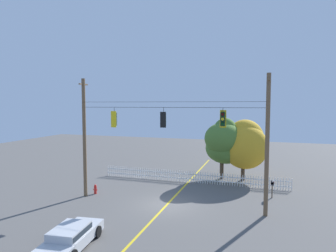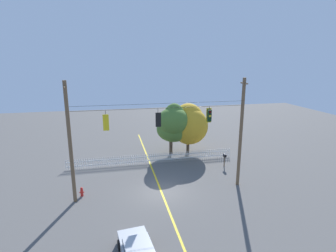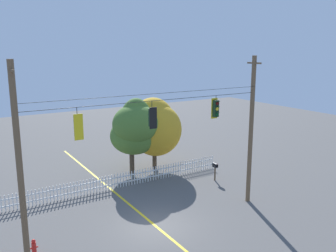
{
  "view_description": "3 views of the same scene",
  "coord_description": "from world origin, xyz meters",
  "px_view_note": "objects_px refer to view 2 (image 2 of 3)",
  "views": [
    {
      "loc": [
        6.43,
        -19.83,
        7.34
      ],
      "look_at": [
        0.1,
        -0.02,
        5.78
      ],
      "focal_mm": 31.31,
      "sensor_mm": 36.0,
      "label": 1
    },
    {
      "loc": [
        -3.72,
        -19.79,
        10.69
      ],
      "look_at": [
        0.5,
        -0.25,
        5.72
      ],
      "focal_mm": 28.46,
      "sensor_mm": 36.0,
      "label": 2
    },
    {
      "loc": [
        -9.22,
        -16.24,
        9.75
      ],
      "look_at": [
        0.71,
        -0.04,
        5.69
      ],
      "focal_mm": 39.0,
      "sensor_mm": 36.0,
      "label": 3
    }
  ],
  "objects_px": {
    "traffic_signal_northbound_secondary": "(106,122)",
    "traffic_signal_northbound_primary": "(158,119)",
    "roadside_mailbox": "(225,156)",
    "autumn_maple_near_fence": "(174,124)",
    "fire_hydrant": "(82,192)",
    "autumn_maple_mid": "(188,124)",
    "traffic_signal_southbound_primary": "(209,116)"
  },
  "relations": [
    {
      "from": "autumn_maple_near_fence",
      "to": "fire_hydrant",
      "type": "distance_m",
      "value": 12.82
    },
    {
      "from": "fire_hydrant",
      "to": "roadside_mailbox",
      "type": "height_order",
      "value": "roadside_mailbox"
    },
    {
      "from": "traffic_signal_northbound_secondary",
      "to": "roadside_mailbox",
      "type": "distance_m",
      "value": 13.26
    },
    {
      "from": "traffic_signal_northbound_primary",
      "to": "fire_hydrant",
      "type": "relative_size",
      "value": 1.86
    },
    {
      "from": "roadside_mailbox",
      "to": "traffic_signal_northbound_primary",
      "type": "bearing_deg",
      "value": -151.78
    },
    {
      "from": "traffic_signal_northbound_primary",
      "to": "autumn_maple_mid",
      "type": "relative_size",
      "value": 0.25
    },
    {
      "from": "traffic_signal_southbound_primary",
      "to": "roadside_mailbox",
      "type": "distance_m",
      "value": 7.45
    },
    {
      "from": "traffic_signal_northbound_secondary",
      "to": "roadside_mailbox",
      "type": "bearing_deg",
      "value": 19.48
    },
    {
      "from": "traffic_signal_northbound_secondary",
      "to": "roadside_mailbox",
      "type": "height_order",
      "value": "traffic_signal_northbound_secondary"
    },
    {
      "from": "traffic_signal_northbound_primary",
      "to": "autumn_maple_mid",
      "type": "distance_m",
      "value": 10.66
    },
    {
      "from": "traffic_signal_northbound_primary",
      "to": "fire_hydrant",
      "type": "bearing_deg",
      "value": 173.06
    },
    {
      "from": "fire_hydrant",
      "to": "traffic_signal_northbound_primary",
      "type": "bearing_deg",
      "value": -6.94
    },
    {
      "from": "autumn_maple_mid",
      "to": "fire_hydrant",
      "type": "bearing_deg",
      "value": -144.08
    },
    {
      "from": "traffic_signal_northbound_primary",
      "to": "roadside_mailbox",
      "type": "distance_m",
      "value": 10.04
    },
    {
      "from": "traffic_signal_northbound_secondary",
      "to": "fire_hydrant",
      "type": "distance_m",
      "value": 6.28
    },
    {
      "from": "traffic_signal_northbound_secondary",
      "to": "roadside_mailbox",
      "type": "xyz_separation_m",
      "value": [
        11.54,
        4.08,
        -5.1
      ]
    },
    {
      "from": "traffic_signal_northbound_secondary",
      "to": "fire_hydrant",
      "type": "height_order",
      "value": "traffic_signal_northbound_secondary"
    },
    {
      "from": "autumn_maple_near_fence",
      "to": "fire_hydrant",
      "type": "bearing_deg",
      "value": -140.0
    },
    {
      "from": "traffic_signal_northbound_primary",
      "to": "fire_hydrant",
      "type": "height_order",
      "value": "traffic_signal_northbound_primary"
    },
    {
      "from": "traffic_signal_northbound_primary",
      "to": "autumn_maple_near_fence",
      "type": "height_order",
      "value": "traffic_signal_northbound_primary"
    },
    {
      "from": "autumn_maple_near_fence",
      "to": "autumn_maple_mid",
      "type": "bearing_deg",
      "value": 6.81
    },
    {
      "from": "autumn_maple_mid",
      "to": "fire_hydrant",
      "type": "distance_m",
      "value": 14.31
    },
    {
      "from": "traffic_signal_northbound_primary",
      "to": "roadside_mailbox",
      "type": "relative_size",
      "value": 1.06
    },
    {
      "from": "traffic_signal_southbound_primary",
      "to": "roadside_mailbox",
      "type": "xyz_separation_m",
      "value": [
        3.4,
        4.06,
        -5.24
      ]
    },
    {
      "from": "traffic_signal_northbound_primary",
      "to": "autumn_maple_mid",
      "type": "xyz_separation_m",
      "value": [
        5.14,
        8.94,
        -2.72
      ]
    },
    {
      "from": "autumn_maple_near_fence",
      "to": "autumn_maple_mid",
      "type": "height_order",
      "value": "autumn_maple_near_fence"
    },
    {
      "from": "fire_hydrant",
      "to": "roadside_mailbox",
      "type": "bearing_deg",
      "value": 13.6
    },
    {
      "from": "autumn_maple_near_fence",
      "to": "roadside_mailbox",
      "type": "height_order",
      "value": "autumn_maple_near_fence"
    },
    {
      "from": "traffic_signal_northbound_primary",
      "to": "fire_hydrant",
      "type": "distance_m",
      "value": 8.53
    },
    {
      "from": "traffic_signal_northbound_secondary",
      "to": "traffic_signal_northbound_primary",
      "type": "relative_size",
      "value": 1.05
    },
    {
      "from": "traffic_signal_northbound_primary",
      "to": "roadside_mailbox",
      "type": "bearing_deg",
      "value": 28.22
    },
    {
      "from": "fire_hydrant",
      "to": "traffic_signal_northbound_secondary",
      "type": "bearing_deg",
      "value": -18.62
    }
  ]
}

